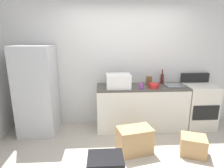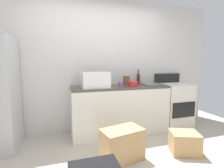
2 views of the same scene
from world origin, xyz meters
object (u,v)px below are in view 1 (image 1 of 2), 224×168
object	(u,v)px
stove_oven	(198,105)
wine_bottle	(162,78)
knife_block	(149,81)
coffee_mug	(141,86)
mixing_bowl	(154,86)
cardboard_box_large	(135,140)
microwave	(118,81)
refrigerator	(37,91)
cardboard_box_small	(193,145)

from	to	relation	value
stove_oven	wine_bottle	world-z (taller)	wine_bottle
knife_block	coffee_mug	bearing A→B (deg)	-128.87
knife_block	mixing_bowl	distance (m)	0.24
knife_block	cardboard_box_large	world-z (taller)	knife_block
microwave	wine_bottle	size ratio (longest dim) A/B	1.53
refrigerator	wine_bottle	world-z (taller)	refrigerator
knife_block	cardboard_box_large	distance (m)	1.31
microwave	cardboard_box_large	bearing A→B (deg)	-75.48
mixing_bowl	coffee_mug	bearing A→B (deg)	-170.49
refrigerator	coffee_mug	world-z (taller)	refrigerator
refrigerator	mixing_bowl	bearing A→B (deg)	-2.55
coffee_mug	cardboard_box_large	world-z (taller)	coffee_mug
wine_bottle	cardboard_box_small	xyz separation A→B (m)	(0.19, -1.17, -0.85)
microwave	wine_bottle	xyz separation A→B (m)	(0.95, 0.28, -0.03)
stove_oven	refrigerator	bearing A→B (deg)	-179.03
refrigerator	stove_oven	xyz separation A→B (m)	(3.27, 0.06, -0.39)
mixing_bowl	wine_bottle	bearing A→B (deg)	51.12
wine_bottle	cardboard_box_large	xyz separation A→B (m)	(-0.75, -1.06, -0.79)
coffee_mug	knife_block	distance (m)	0.35
wine_bottle	mixing_bowl	size ratio (longest dim) A/B	1.58
wine_bottle	coffee_mug	distance (m)	0.65
cardboard_box_small	stove_oven	bearing A→B (deg)	60.16
microwave	refrigerator	bearing A→B (deg)	178.44
cardboard_box_large	cardboard_box_small	xyz separation A→B (m)	(0.94, -0.11, -0.06)
mixing_bowl	knife_block	bearing A→B (deg)	98.28
coffee_mug	cardboard_box_small	bearing A→B (deg)	-47.83
coffee_mug	mixing_bowl	world-z (taller)	coffee_mug
refrigerator	cardboard_box_small	bearing A→B (deg)	-18.95
refrigerator	microwave	world-z (taller)	refrigerator
mixing_bowl	cardboard_box_large	distance (m)	1.13
refrigerator	cardboard_box_large	world-z (taller)	refrigerator
coffee_mug	knife_block	size ratio (longest dim) A/B	0.56
stove_oven	knife_block	xyz separation A→B (m)	(-1.06, 0.08, 0.52)
knife_block	cardboard_box_small	world-z (taller)	knife_block
knife_block	stove_oven	bearing A→B (deg)	-4.11
coffee_mug	knife_block	xyz separation A→B (m)	(0.22, 0.27, 0.04)
stove_oven	coffee_mug	world-z (taller)	stove_oven
microwave	cardboard_box_small	world-z (taller)	microwave
knife_block	microwave	bearing A→B (deg)	-164.97
coffee_mug	mixing_bowl	xyz separation A→B (m)	(0.25, 0.04, -0.00)
cardboard_box_large	mixing_bowl	bearing A→B (deg)	56.50
refrigerator	knife_block	distance (m)	2.22
microwave	coffee_mug	bearing A→B (deg)	-13.23
stove_oven	knife_block	size ratio (longest dim) A/B	6.11
microwave	cardboard_box_large	xyz separation A→B (m)	(0.20, -0.78, -0.82)
wine_bottle	cardboard_box_large	bearing A→B (deg)	-125.29
cardboard_box_small	microwave	bearing A→B (deg)	142.09
stove_oven	coffee_mug	xyz separation A→B (m)	(-1.28, -0.20, 0.48)
coffee_mug	knife_block	world-z (taller)	knife_block
microwave	mixing_bowl	bearing A→B (deg)	-4.84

